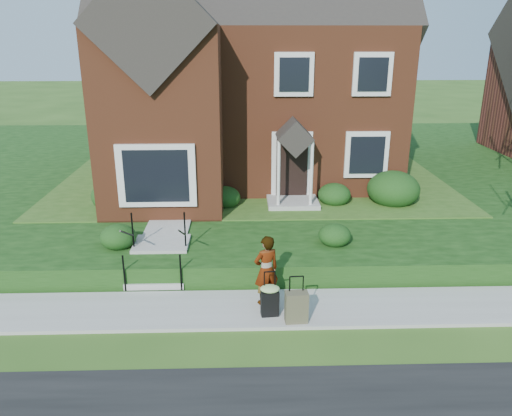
{
  "coord_description": "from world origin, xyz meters",
  "views": [
    {
      "loc": [
        -0.43,
        -9.59,
        5.7
      ],
      "look_at": [
        -0.07,
        2.0,
        1.69
      ],
      "focal_mm": 35.0,
      "sensor_mm": 36.0,
      "label": 1
    }
  ],
  "objects_px": {
    "suitcase_black": "(270,299)",
    "suitcase_olive": "(296,307)",
    "woman": "(266,270)",
    "front_steps": "(159,257)"
  },
  "relations": [
    {
      "from": "woman",
      "to": "suitcase_olive",
      "type": "distance_m",
      "value": 1.09
    },
    {
      "from": "suitcase_black",
      "to": "suitcase_olive",
      "type": "xyz_separation_m",
      "value": [
        0.53,
        -0.27,
        -0.05
      ]
    },
    {
      "from": "front_steps",
      "to": "suitcase_black",
      "type": "bearing_deg",
      "value": -39.25
    },
    {
      "from": "woman",
      "to": "suitcase_olive",
      "type": "bearing_deg",
      "value": 102.3
    },
    {
      "from": "front_steps",
      "to": "suitcase_olive",
      "type": "xyz_separation_m",
      "value": [
        3.18,
        -2.43,
        -0.06
      ]
    },
    {
      "from": "woman",
      "to": "suitcase_black",
      "type": "relative_size",
      "value": 1.6
    },
    {
      "from": "woman",
      "to": "suitcase_olive",
      "type": "xyz_separation_m",
      "value": [
        0.59,
        -0.79,
        -0.46
      ]
    },
    {
      "from": "woman",
      "to": "front_steps",
      "type": "bearing_deg",
      "value": -56.53
    },
    {
      "from": "front_steps",
      "to": "suitcase_black",
      "type": "height_order",
      "value": "front_steps"
    },
    {
      "from": "front_steps",
      "to": "suitcase_olive",
      "type": "bearing_deg",
      "value": -37.38
    }
  ]
}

